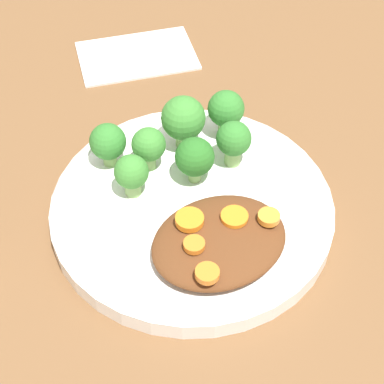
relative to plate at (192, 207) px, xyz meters
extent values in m
plane|color=brown|center=(0.00, 0.00, -0.01)|extent=(4.00, 4.00, 0.00)
cylinder|color=white|center=(0.00, 0.00, 0.00)|extent=(0.27, 0.27, 0.02)
torus|color=white|center=(0.00, 0.00, 0.01)|extent=(0.27, 0.27, 0.01)
ellipsoid|color=#5B3319|center=(-0.01, -0.06, 0.02)|extent=(0.12, 0.10, 0.02)
cylinder|color=#7FA85B|center=(-0.04, 0.04, 0.02)|extent=(0.02, 0.02, 0.02)
sphere|color=#3D8433|center=(-0.04, 0.04, 0.03)|extent=(0.03, 0.03, 0.03)
cylinder|color=#7FA85B|center=(-0.01, 0.06, 0.02)|extent=(0.01, 0.01, 0.02)
sphere|color=#3D8433|center=(-0.01, 0.06, 0.04)|extent=(0.03, 0.03, 0.03)
cylinder|color=#759E51|center=(-0.04, 0.09, 0.02)|extent=(0.01, 0.01, 0.02)
sphere|color=#337A2D|center=(-0.04, 0.09, 0.04)|extent=(0.04, 0.04, 0.04)
cylinder|color=#759E51|center=(0.03, 0.07, 0.02)|extent=(0.02, 0.02, 0.02)
sphere|color=#3D8433|center=(0.03, 0.07, 0.04)|extent=(0.04, 0.04, 0.04)
cylinder|color=#7FA85B|center=(0.02, 0.03, 0.02)|extent=(0.01, 0.01, 0.02)
sphere|color=#286B23|center=(0.02, 0.03, 0.04)|extent=(0.04, 0.04, 0.04)
cylinder|color=#759E51|center=(0.08, 0.07, 0.02)|extent=(0.01, 0.01, 0.02)
sphere|color=#337A2D|center=(0.08, 0.07, 0.04)|extent=(0.04, 0.04, 0.04)
cylinder|color=#7FA85B|center=(0.06, 0.03, 0.02)|extent=(0.02, 0.02, 0.02)
sphere|color=#337A2D|center=(0.06, 0.03, 0.04)|extent=(0.03, 0.03, 0.03)
cylinder|color=orange|center=(-0.03, -0.06, 0.03)|extent=(0.02, 0.02, 0.01)
cylinder|color=orange|center=(0.01, -0.05, 0.03)|extent=(0.02, 0.02, 0.00)
cylinder|color=orange|center=(0.04, -0.07, 0.03)|extent=(0.02, 0.02, 0.01)
cylinder|color=orange|center=(-0.02, -0.04, 0.03)|extent=(0.03, 0.03, 0.01)
cylinder|color=orange|center=(-0.04, -0.09, 0.03)|extent=(0.02, 0.02, 0.01)
cube|color=white|center=(0.07, 0.26, -0.01)|extent=(0.16, 0.13, 0.01)
camera|label=1|loc=(-0.20, -0.35, 0.46)|focal=60.00mm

